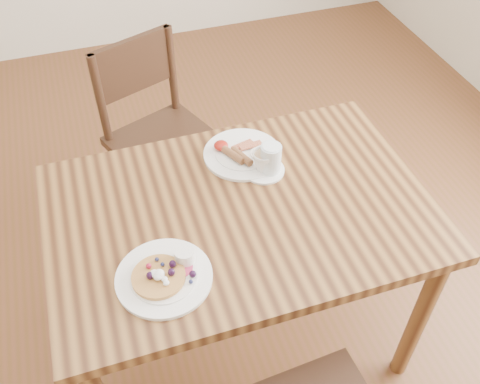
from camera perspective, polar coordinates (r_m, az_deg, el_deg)
The scene contains 7 objects.
ground at distance 2.28m, azimuth 0.00°, elevation -14.71°, with size 5.00×5.00×0.00m, color brown.
dining_table at distance 1.75m, azimuth 0.00°, elevation -3.91°, with size 1.20×0.80×0.75m.
chair_far at distance 2.39m, azimuth -8.71°, elevation 6.43°, with size 0.55×0.55×0.88m.
pancake_plate at distance 1.51m, azimuth -7.98°, elevation -8.71°, with size 0.27×0.27×0.06m.
breakfast_plate at distance 1.84m, azimuth 0.16°, elevation 4.14°, with size 0.27×0.27×0.04m.
teacup_saucer at distance 1.77m, azimuth 2.57°, elevation 3.12°, with size 0.14×0.14×0.08m.
water_glass at distance 1.76m, azimuth 3.29°, elevation 3.51°, with size 0.07×0.07×0.11m, color silver.
Camera 1 is at (-0.36, -1.09, 1.97)m, focal length 40.00 mm.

